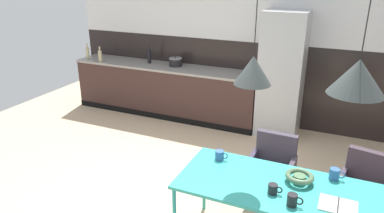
{
  "coord_description": "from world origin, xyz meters",
  "views": [
    {
      "loc": [
        1.45,
        -2.86,
        2.51
      ],
      "look_at": [
        -0.21,
        0.86,
        0.94
      ],
      "focal_mm": 33.47,
      "sensor_mm": 36.0,
      "label": 1
    }
  ],
  "objects_px": {
    "mug_tall_blue": "(220,155)",
    "cooking_pot": "(176,62)",
    "mug_short_terracotta": "(273,189)",
    "bottle_vinegar_dark": "(149,57)",
    "bottle_wine_green": "(100,56)",
    "mug_wide_latte": "(293,200)",
    "pendant_lamp_over_table_far": "(358,77)",
    "refrigerator_column": "(282,75)",
    "armchair_far_side": "(366,183)",
    "open_book": "(338,206)",
    "mug_white_ceramic": "(335,174)",
    "pendant_lamp_over_table_near": "(253,70)",
    "fruit_bowl": "(300,177)",
    "bottle_oil_tall": "(88,53)",
    "dining_table": "(288,192)",
    "armchair_corner_seat": "(273,161)"
  },
  "relations": [
    {
      "from": "pendant_lamp_over_table_near",
      "to": "mug_short_terracotta",
      "type": "bearing_deg",
      "value": -31.38
    },
    {
      "from": "dining_table",
      "to": "mug_tall_blue",
      "type": "height_order",
      "value": "mug_tall_blue"
    },
    {
      "from": "mug_white_ceramic",
      "to": "cooking_pot",
      "type": "bearing_deg",
      "value": 138.91
    },
    {
      "from": "mug_wide_latte",
      "to": "mug_short_terracotta",
      "type": "distance_m",
      "value": 0.21
    },
    {
      "from": "mug_wide_latte",
      "to": "mug_short_terracotta",
      "type": "relative_size",
      "value": 1.05
    },
    {
      "from": "mug_wide_latte",
      "to": "open_book",
      "type": "bearing_deg",
      "value": 22.47
    },
    {
      "from": "mug_short_terracotta",
      "to": "bottle_oil_tall",
      "type": "relative_size",
      "value": 0.4
    },
    {
      "from": "open_book",
      "to": "dining_table",
      "type": "bearing_deg",
      "value": 166.76
    },
    {
      "from": "mug_tall_blue",
      "to": "pendant_lamp_over_table_far",
      "type": "distance_m",
      "value": 1.52
    },
    {
      "from": "fruit_bowl",
      "to": "mug_short_terracotta",
      "type": "xyz_separation_m",
      "value": [
        -0.18,
        -0.26,
        -0.01
      ]
    },
    {
      "from": "bottle_wine_green",
      "to": "mug_tall_blue",
      "type": "bearing_deg",
      "value": -35.42
    },
    {
      "from": "bottle_vinegar_dark",
      "to": "bottle_wine_green",
      "type": "bearing_deg",
      "value": -162.26
    },
    {
      "from": "refrigerator_column",
      "to": "bottle_wine_green",
      "type": "distance_m",
      "value": 3.28
    },
    {
      "from": "pendant_lamp_over_table_far",
      "to": "refrigerator_column",
      "type": "bearing_deg",
      "value": 109.77
    },
    {
      "from": "fruit_bowl",
      "to": "open_book",
      "type": "distance_m",
      "value": 0.41
    },
    {
      "from": "armchair_far_side",
      "to": "open_book",
      "type": "height_order",
      "value": "armchair_far_side"
    },
    {
      "from": "mug_tall_blue",
      "to": "bottle_wine_green",
      "type": "relative_size",
      "value": 0.46
    },
    {
      "from": "mug_white_ceramic",
      "to": "pendant_lamp_over_table_far",
      "type": "relative_size",
      "value": 0.13
    },
    {
      "from": "bottle_vinegar_dark",
      "to": "mug_wide_latte",
      "type": "bearing_deg",
      "value": -44.32
    },
    {
      "from": "fruit_bowl",
      "to": "bottle_wine_green",
      "type": "height_order",
      "value": "bottle_wine_green"
    },
    {
      "from": "armchair_far_side",
      "to": "fruit_bowl",
      "type": "relative_size",
      "value": 3.22
    },
    {
      "from": "bottle_wine_green",
      "to": "mug_short_terracotta",
      "type": "bearing_deg",
      "value": -34.7
    },
    {
      "from": "fruit_bowl",
      "to": "bottle_wine_green",
      "type": "relative_size",
      "value": 0.88
    },
    {
      "from": "mug_white_ceramic",
      "to": "armchair_far_side",
      "type": "bearing_deg",
      "value": 57.15
    },
    {
      "from": "pendant_lamp_over_table_near",
      "to": "pendant_lamp_over_table_far",
      "type": "height_order",
      "value": "same"
    },
    {
      "from": "mug_short_terracotta",
      "to": "bottle_vinegar_dark",
      "type": "xyz_separation_m",
      "value": [
        -2.89,
        2.89,
        0.24
      ]
    },
    {
      "from": "bottle_oil_tall",
      "to": "dining_table",
      "type": "bearing_deg",
      "value": -31.12
    },
    {
      "from": "armchair_far_side",
      "to": "mug_tall_blue",
      "type": "bearing_deg",
      "value": 33.44
    },
    {
      "from": "mug_tall_blue",
      "to": "cooking_pot",
      "type": "bearing_deg",
      "value": 124.63
    },
    {
      "from": "mug_wide_latte",
      "to": "bottle_wine_green",
      "type": "relative_size",
      "value": 0.45
    },
    {
      "from": "fruit_bowl",
      "to": "armchair_corner_seat",
      "type": "bearing_deg",
      "value": 116.62
    },
    {
      "from": "bottle_vinegar_dark",
      "to": "pendant_lamp_over_table_far",
      "type": "distance_m",
      "value": 4.46
    },
    {
      "from": "armchair_far_side",
      "to": "open_book",
      "type": "xyz_separation_m",
      "value": [
        -0.25,
        -0.88,
        0.25
      ]
    },
    {
      "from": "cooking_pot",
      "to": "dining_table",
      "type": "bearing_deg",
      "value": -48.28
    },
    {
      "from": "open_book",
      "to": "pendant_lamp_over_table_near",
      "type": "bearing_deg",
      "value": 170.38
    },
    {
      "from": "mug_wide_latte",
      "to": "pendant_lamp_over_table_far",
      "type": "relative_size",
      "value": 0.12
    },
    {
      "from": "refrigerator_column",
      "to": "bottle_oil_tall",
      "type": "height_order",
      "value": "refrigerator_column"
    },
    {
      "from": "bottle_wine_green",
      "to": "bottle_oil_tall",
      "type": "bearing_deg",
      "value": 168.59
    },
    {
      "from": "mug_tall_blue",
      "to": "refrigerator_column",
      "type": "bearing_deg",
      "value": 87.41
    },
    {
      "from": "mug_white_ceramic",
      "to": "bottle_vinegar_dark",
      "type": "height_order",
      "value": "bottle_vinegar_dark"
    },
    {
      "from": "mug_white_ceramic",
      "to": "pendant_lamp_over_table_near",
      "type": "distance_m",
      "value": 1.23
    },
    {
      "from": "fruit_bowl",
      "to": "mug_short_terracotta",
      "type": "bearing_deg",
      "value": -123.68
    },
    {
      "from": "mug_wide_latte",
      "to": "bottle_vinegar_dark",
      "type": "relative_size",
      "value": 0.41
    },
    {
      "from": "open_book",
      "to": "cooking_pot",
      "type": "bearing_deg",
      "value": 135.1
    },
    {
      "from": "bottle_wine_green",
      "to": "pendant_lamp_over_table_near",
      "type": "height_order",
      "value": "pendant_lamp_over_table_near"
    },
    {
      "from": "bottle_wine_green",
      "to": "mug_white_ceramic",
      "type": "bearing_deg",
      "value": -27.14
    },
    {
      "from": "cooking_pot",
      "to": "bottle_oil_tall",
      "type": "height_order",
      "value": "bottle_oil_tall"
    },
    {
      "from": "pendant_lamp_over_table_near",
      "to": "refrigerator_column",
      "type": "bearing_deg",
      "value": 94.62
    },
    {
      "from": "armchair_far_side",
      "to": "mug_wide_latte",
      "type": "distance_m",
      "value": 1.21
    },
    {
      "from": "refrigerator_column",
      "to": "armchair_far_side",
      "type": "bearing_deg",
      "value": -56.98
    }
  ]
}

